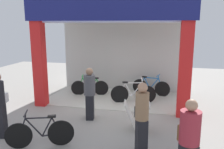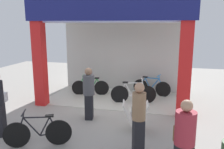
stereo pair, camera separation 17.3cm
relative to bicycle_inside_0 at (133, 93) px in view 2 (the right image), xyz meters
The scene contains 10 objects.
ground_plane 1.33m from the bicycle_inside_0, 127.20° to the right, with size 19.02×19.02×0.00m, color #9E9991.
shop_facade 1.93m from the bicycle_inside_0, 150.45° to the left, with size 5.71×3.16×3.94m.
bicycle_inside_0 is the anchor object (origin of this frame).
bicycle_inside_1 1.36m from the bicycle_inside_0, 64.17° to the left, with size 1.61×0.50×0.91m.
bicycle_inside_2 2.05m from the bicycle_inside_0, 162.46° to the left, with size 1.58×0.46×0.88m.
bicycle_parked_0 4.27m from the bicycle_inside_0, 114.38° to the right, with size 1.55×0.67×0.91m.
sandwich_board_sign 2.41m from the bicycle_inside_0, 79.60° to the right, with size 0.81×0.68×0.84m.
pedestrian_0 3.76m from the bicycle_inside_0, 79.28° to the right, with size 0.42×0.62×1.73m.
pedestrian_2 2.26m from the bicycle_inside_0, 120.65° to the right, with size 0.43×0.43×1.67m.
pedestrian_3 4.89m from the bicycle_inside_0, 70.15° to the right, with size 0.50×0.61×1.69m.
Camera 2 is at (2.11, -7.76, 2.98)m, focal length 38.28 mm.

